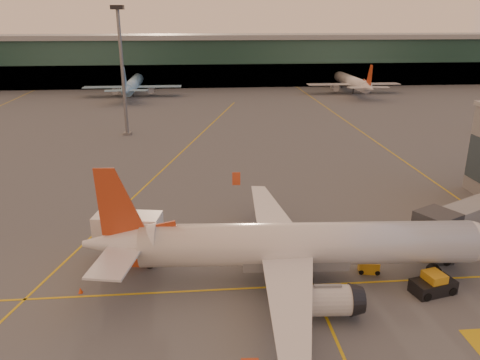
{
  "coord_description": "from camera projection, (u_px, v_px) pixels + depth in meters",
  "views": [
    {
      "loc": [
        -5.05,
        -31.83,
        23.46
      ],
      "look_at": [
        -0.29,
        20.74,
        5.0
      ],
      "focal_mm": 35.0,
      "sensor_mm": 36.0,
      "label": 1
    }
  ],
  "objects": [
    {
      "name": "ground",
      "position": [
        266.0,
        321.0,
        38.09
      ],
      "size": [
        600.0,
        600.0,
        0.0
      ],
      "primitive_type": "plane",
      "color": "#4C4F54",
      "rests_on": "ground"
    },
    {
      "name": "taxi_markings",
      "position": [
        186.0,
        163.0,
        79.29
      ],
      "size": [
        100.12,
        173.0,
        0.01
      ],
      "color": "gold",
      "rests_on": "ground"
    },
    {
      "name": "terminal",
      "position": [
        211.0,
        60.0,
        168.5
      ],
      "size": [
        400.0,
        20.0,
        17.6
      ],
      "color": "#19382D",
      "rests_on": "ground"
    },
    {
      "name": "mast_west_near",
      "position": [
        122.0,
        62.0,
        93.53
      ],
      "size": [
        2.4,
        2.4,
        25.6
      ],
      "color": "slate",
      "rests_on": "ground"
    },
    {
      "name": "distant_aircraft_row",
      "position": [
        147.0,
        96.0,
        147.24
      ],
      "size": [
        290.0,
        34.0,
        13.0
      ],
      "color": "#81B2D7",
      "rests_on": "ground"
    },
    {
      "name": "main_airplane",
      "position": [
        293.0,
        246.0,
        42.71
      ],
      "size": [
        37.47,
        33.75,
        11.3
      ],
      "rotation": [
        0.0,
        0.0,
        -0.06
      ],
      "color": "silver",
      "rests_on": "ground"
    },
    {
      "name": "catering_truck",
      "position": [
        130.0,
        235.0,
        46.69
      ],
      "size": [
        6.88,
        3.96,
        5.03
      ],
      "rotation": [
        0.0,
        0.0,
        -0.18
      ],
      "color": "#C6471C",
      "rests_on": "ground"
    },
    {
      "name": "gpu_cart",
      "position": [
        369.0,
        267.0,
        45.24
      ],
      "size": [
        2.15,
        1.51,
        1.15
      ],
      "rotation": [
        0.0,
        0.0,
        -0.18
      ],
      "color": "#C88F19",
      "rests_on": "ground"
    },
    {
      "name": "pushback_tug",
      "position": [
        433.0,
        285.0,
        41.79
      ],
      "size": [
        4.2,
        2.89,
        1.97
      ],
      "rotation": [
        0.0,
        0.0,
        0.24
      ],
      "color": "black",
      "rests_on": "ground"
    },
    {
      "name": "cone_tail",
      "position": [
        80.0,
        290.0,
        41.94
      ],
      "size": [
        0.41,
        0.41,
        0.52
      ],
      "color": "#E2410B",
      "rests_on": "ground"
    },
    {
      "name": "cone_wing_left",
      "position": [
        262.0,
        208.0,
        59.94
      ],
      "size": [
        0.39,
        0.39,
        0.49
      ],
      "color": "#E2410B",
      "rests_on": "ground"
    },
    {
      "name": "cone_fwd",
      "position": [
        454.0,
        289.0,
        42.11
      ],
      "size": [
        0.42,
        0.42,
        0.54
      ],
      "color": "#E2410B",
      "rests_on": "ground"
    }
  ]
}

